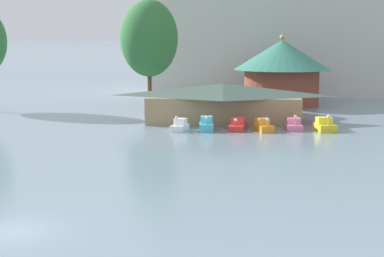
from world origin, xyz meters
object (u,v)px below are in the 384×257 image
(pedal_boat_orange, at_px, (263,126))
(pedal_boat_yellow, at_px, (325,125))
(pedal_boat_white, at_px, (180,126))
(boathouse, at_px, (223,102))
(shoreline_tree_mid, at_px, (149,38))
(pedal_boat_red, at_px, (238,125))
(pedal_boat_cyan, at_px, (206,125))
(background_building_block, at_px, (280,12))
(pedal_boat_pink, at_px, (294,125))
(green_roof_pavilion, at_px, (282,69))

(pedal_boat_orange, distance_m, pedal_boat_yellow, 6.06)
(pedal_boat_white, relative_size, pedal_boat_orange, 0.90)
(boathouse, bearing_deg, shoreline_tree_mid, 127.61)
(pedal_boat_yellow, height_order, shoreline_tree_mid, shoreline_tree_mid)
(pedal_boat_red, distance_m, boathouse, 6.05)
(pedal_boat_orange, relative_size, shoreline_tree_mid, 0.20)
(pedal_boat_white, height_order, pedal_boat_orange, pedal_boat_white)
(pedal_boat_cyan, xyz_separation_m, pedal_boat_orange, (5.59, 0.10, -0.06))
(pedal_boat_white, distance_m, pedal_boat_cyan, 2.63)
(pedal_boat_red, xyz_separation_m, background_building_block, (7.30, 39.67, 12.51))
(pedal_boat_yellow, relative_size, shoreline_tree_mid, 0.19)
(pedal_boat_white, bearing_deg, pedal_boat_pink, 109.97)
(pedal_boat_red, relative_size, boathouse, 0.18)
(pedal_boat_cyan, distance_m, pedal_boat_pink, 8.71)
(pedal_boat_yellow, bearing_deg, pedal_boat_orange, -96.05)
(pedal_boat_yellow, bearing_deg, pedal_boat_red, -100.90)
(shoreline_tree_mid, xyz_separation_m, background_building_block, (18.38, 21.62, 4.10))
(pedal_boat_cyan, relative_size, pedal_boat_orange, 0.86)
(pedal_boat_pink, xyz_separation_m, green_roof_pavilion, (0.66, 21.62, 4.42))
(pedal_boat_yellow, distance_m, boathouse, 11.62)
(boathouse, xyz_separation_m, green_roof_pavilion, (7.72, 16.41, 2.70))
(pedal_boat_yellow, bearing_deg, boathouse, -130.10)
(green_roof_pavilion, bearing_deg, boathouse, -115.18)
(pedal_boat_yellow, xyz_separation_m, background_building_block, (-1.23, 39.68, 12.48))
(pedal_boat_white, bearing_deg, pedal_boat_red, 111.93)
(pedal_boat_cyan, bearing_deg, pedal_boat_white, -87.79)
(green_roof_pavilion, xyz_separation_m, background_building_block, (1.08, 17.64, 8.12))
(pedal_boat_pink, bearing_deg, pedal_boat_yellow, 79.81)
(pedal_boat_yellow, distance_m, shoreline_tree_mid, 27.95)
(pedal_boat_orange, bearing_deg, background_building_block, 155.52)
(pedal_boat_yellow, height_order, green_roof_pavilion, green_roof_pavilion)
(green_roof_pavilion, bearing_deg, pedal_boat_pink, -91.76)
(pedal_boat_pink, height_order, background_building_block, background_building_block)
(pedal_boat_orange, bearing_deg, pedal_boat_red, -119.41)
(shoreline_tree_mid, bearing_deg, green_roof_pavilion, 12.96)
(boathouse, xyz_separation_m, background_building_block, (8.80, 34.05, 10.82))
(shoreline_tree_mid, relative_size, background_building_block, 0.34)
(boathouse, distance_m, green_roof_pavilion, 18.34)
(pedal_boat_cyan, distance_m, shoreline_tree_mid, 21.95)
(shoreline_tree_mid, height_order, background_building_block, background_building_block)
(pedal_boat_yellow, bearing_deg, pedal_boat_cyan, -97.81)
(pedal_boat_white, distance_m, boathouse, 7.89)
(background_building_block, bearing_deg, pedal_boat_red, -100.42)
(background_building_block, bearing_deg, green_roof_pavilion, -93.52)
(pedal_boat_red, height_order, pedal_boat_yellow, pedal_boat_yellow)
(pedal_boat_orange, height_order, background_building_block, background_building_block)
(pedal_boat_white, xyz_separation_m, pedal_boat_yellow, (14.25, 0.81, 0.05))
(pedal_boat_red, bearing_deg, shoreline_tree_mid, -138.27)
(pedal_boat_white, distance_m, shoreline_tree_mid, 21.35)
(boathouse, distance_m, shoreline_tree_mid, 17.07)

